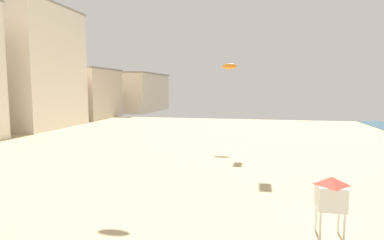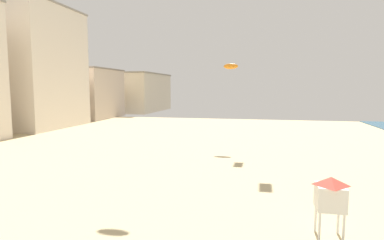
# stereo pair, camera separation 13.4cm
# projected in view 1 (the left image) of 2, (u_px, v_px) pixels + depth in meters

# --- Properties ---
(boardwalk_hotel_mid) EXTENTS (11.77, 14.05, 18.41)m
(boardwalk_hotel_mid) POSITION_uv_depth(u_px,v_px,m) (29.00, 68.00, 48.09)
(boardwalk_hotel_mid) COLOR silver
(boardwalk_hotel_mid) RESTS_ON ground
(boardwalk_hotel_far) EXTENTS (11.28, 13.06, 9.96)m
(boardwalk_hotel_far) POSITION_uv_depth(u_px,v_px,m) (84.00, 93.00, 63.49)
(boardwalk_hotel_far) COLOR #C6B29E
(boardwalk_hotel_far) RESTS_ON ground
(boardwalk_hotel_distant) EXTENTS (18.29, 21.82, 9.84)m
(boardwalk_hotel_distant) POSITION_uv_depth(u_px,v_px,m) (125.00, 92.00, 83.19)
(boardwalk_hotel_distant) COLOR beige
(boardwalk_hotel_distant) RESTS_ON ground
(lifeguard_stand) EXTENTS (1.10, 1.10, 2.55)m
(lifeguard_stand) POSITION_uv_depth(u_px,v_px,m) (331.00, 194.00, 12.78)
(lifeguard_stand) COLOR white
(lifeguard_stand) RESTS_ON ground
(kite_orange_parafoil_2) EXTENTS (1.53, 0.43, 0.60)m
(kite_orange_parafoil_2) POSITION_uv_depth(u_px,v_px,m) (230.00, 66.00, 33.35)
(kite_orange_parafoil_2) COLOR orange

